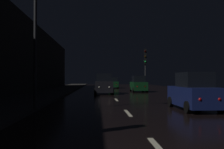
% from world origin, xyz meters
% --- Properties ---
extents(ground, '(25.80, 84.00, 0.02)m').
position_xyz_m(ground, '(0.00, 24.50, -0.01)').
color(ground, black).
extents(sidewalk_left, '(4.40, 84.00, 0.15)m').
position_xyz_m(sidewalk_left, '(-6.70, 24.50, 0.07)').
color(sidewalk_left, '#33302D').
rests_on(sidewalk_left, ground).
extents(building_facade_left, '(0.80, 63.00, 8.29)m').
position_xyz_m(building_facade_left, '(-9.30, 21.00, 4.15)').
color(building_facade_left, '#2D2B28').
rests_on(building_facade_left, ground).
extents(lane_centerline, '(0.16, 29.30, 0.01)m').
position_xyz_m(lane_centerline, '(0.00, 16.66, 0.01)').
color(lane_centerline, beige).
rests_on(lane_centerline, ground).
extents(traffic_light_far_right, '(0.35, 0.48, 5.30)m').
position_xyz_m(traffic_light_far_right, '(4.40, 26.92, 3.88)').
color(traffic_light_far_right, '#38383A').
rests_on(traffic_light_far_right, ground).
extents(streetlamp_overhead, '(1.70, 0.44, 7.09)m').
position_xyz_m(streetlamp_overhead, '(-4.14, 9.92, 4.71)').
color(streetlamp_overhead, '#2D2D30').
rests_on(streetlamp_overhead, ground).
extents(car_approaching_headlights, '(2.00, 4.34, 2.19)m').
position_xyz_m(car_approaching_headlights, '(-0.80, 23.50, 1.00)').
color(car_approaching_headlights, black).
rests_on(car_approaching_headlights, ground).
extents(car_parked_right_far, '(1.82, 3.95, 1.99)m').
position_xyz_m(car_parked_right_far, '(3.60, 27.25, 0.91)').
color(car_parked_right_far, '#0F3819').
rests_on(car_parked_right_far, ground).
extents(car_distant_taillights, '(1.70, 3.68, 1.85)m').
position_xyz_m(car_distant_taillights, '(1.22, 38.90, 0.85)').
color(car_distant_taillights, '#0F3819').
rests_on(car_distant_taillights, ground).
extents(car_parked_right_near, '(1.80, 3.91, 1.97)m').
position_xyz_m(car_parked_right_near, '(3.60, 9.99, 0.90)').
color(car_parked_right_near, '#141E51').
rests_on(car_parked_right_near, ground).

